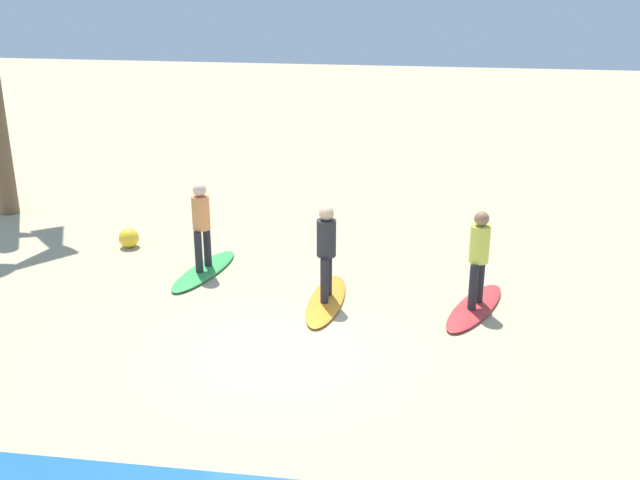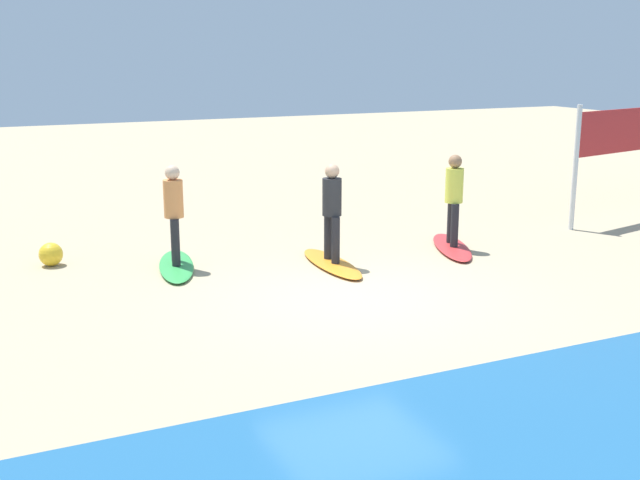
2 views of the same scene
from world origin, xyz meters
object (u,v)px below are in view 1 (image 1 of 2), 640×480
surfer_red (479,252)px  surfer_green (201,220)px  surfer_orange (326,246)px  surfboard_red (475,307)px  surfboard_green (204,271)px  beach_ball (129,238)px  surfboard_orange (326,301)px

surfer_red → surfer_green: (4.89, -0.87, 0.00)m
surfer_red → surfer_orange: size_ratio=1.00×
surfboard_red → surfer_red: 0.99m
surfer_red → surfer_orange: same height
surfer_orange → surfer_green: same height
surfboard_red → surfboard_green: size_ratio=1.00×
surfer_red → beach_ball: size_ratio=4.13×
surfboard_green → surfer_orange: bearing=81.7°
surfer_orange → surfer_green: bearing=-21.7°
surfboard_orange → surfer_orange: 0.99m
surfboard_orange → surfer_green: surfer_green is taller
surfer_orange → beach_ball: surfer_orange is taller
surfboard_red → surfboard_orange: size_ratio=1.00×
surfboard_orange → beach_ball: (4.27, -2.02, 0.15)m
surfboard_red → surfer_orange: size_ratio=1.28×
surfboard_orange → beach_ball: beach_ball is taller
surfboard_red → surfer_green: size_ratio=1.28×
surfboard_red → surfboard_green: bearing=-77.4°
surfboard_green → beach_ball: size_ratio=5.29×
surfer_red → surfboard_green: (4.89, -0.87, -0.99)m
surfboard_red → surfer_orange: surfer_orange is taller
beach_ball → surfer_green: bearing=150.4°
surfboard_green → surfer_red: bearing=93.3°
surfer_green → surfer_red: bearing=169.9°
surfer_orange → surfboard_green: surfer_orange is taller
surfboard_orange → surfer_orange: size_ratio=1.28×
surfer_red → surfer_green: 4.97m
surfer_red → surfboard_orange: 2.67m
surfboard_orange → surfboard_green: size_ratio=1.00×
surfboard_red → beach_ball: beach_ball is taller
surfer_green → beach_ball: bearing=-29.6°
surfboard_orange → surfboard_green: bearing=-108.9°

